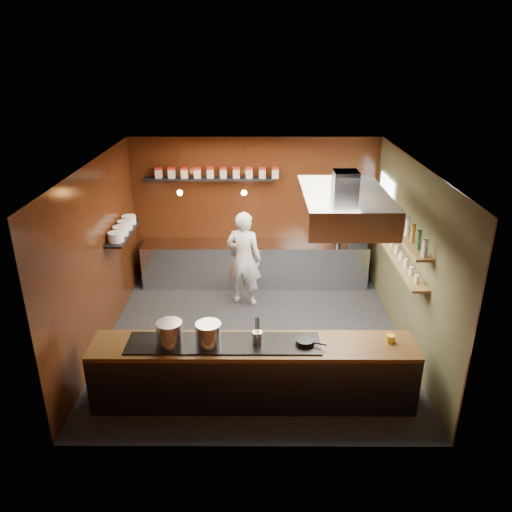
{
  "coord_description": "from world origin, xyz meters",
  "views": [
    {
      "loc": [
        0.06,
        -7.33,
        4.6
      ],
      "look_at": [
        0.03,
        0.4,
        1.37
      ],
      "focal_mm": 35.0,
      "sensor_mm": 36.0,
      "label": 1
    }
  ],
  "objects_px": {
    "extractor_hood": "(344,205)",
    "chef": "(244,259)",
    "stockpot_small": "(209,334)",
    "espresso_machine": "(358,234)",
    "stockpot_large": "(170,334)"
  },
  "relations": [
    {
      "from": "stockpot_large",
      "to": "chef",
      "type": "xyz_separation_m",
      "value": [
        0.9,
        2.96,
        -0.18
      ]
    },
    {
      "from": "extractor_hood",
      "to": "espresso_machine",
      "type": "distance_m",
      "value": 3.09
    },
    {
      "from": "chef",
      "to": "stockpot_small",
      "type": "bearing_deg",
      "value": 97.65
    },
    {
      "from": "extractor_hood",
      "to": "stockpot_large",
      "type": "distance_m",
      "value": 3.05
    },
    {
      "from": "extractor_hood",
      "to": "stockpot_small",
      "type": "height_order",
      "value": "extractor_hood"
    },
    {
      "from": "extractor_hood",
      "to": "stockpot_small",
      "type": "bearing_deg",
      "value": -146.62
    },
    {
      "from": "espresso_machine",
      "to": "chef",
      "type": "xyz_separation_m",
      "value": [
        -2.31,
        -0.92,
        -0.17
      ]
    },
    {
      "from": "extractor_hood",
      "to": "stockpot_small",
      "type": "relative_size",
      "value": 5.86
    },
    {
      "from": "chef",
      "to": "stockpot_large",
      "type": "bearing_deg",
      "value": 88.15
    },
    {
      "from": "extractor_hood",
      "to": "chef",
      "type": "xyz_separation_m",
      "value": [
        -1.51,
        1.71,
        -1.58
      ]
    },
    {
      "from": "stockpot_large",
      "to": "espresso_machine",
      "type": "bearing_deg",
      "value": 50.43
    },
    {
      "from": "extractor_hood",
      "to": "stockpot_large",
      "type": "height_order",
      "value": "extractor_hood"
    },
    {
      "from": "extractor_hood",
      "to": "stockpot_small",
      "type": "xyz_separation_m",
      "value": [
        -1.89,
        -1.25,
        -1.41
      ]
    },
    {
      "from": "extractor_hood",
      "to": "stockpot_large",
      "type": "relative_size",
      "value": 5.78
    },
    {
      "from": "stockpot_small",
      "to": "chef",
      "type": "bearing_deg",
      "value": 82.55
    }
  ]
}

